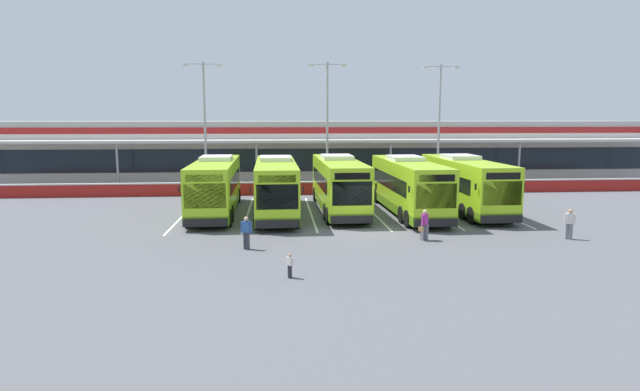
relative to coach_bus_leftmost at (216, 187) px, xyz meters
The scene contains 21 objects.
ground_plane 10.67m from the coach_bus_leftmost, 36.80° to the right, with size 200.00×200.00×0.00m, color #56565B.
terminal_building 22.29m from the coach_bus_leftmost, 67.76° to the left, with size 70.00×13.00×6.00m.
red_barrier_wall 11.82m from the coach_bus_leftmost, 44.22° to the left, with size 60.00×0.40×1.10m.
coach_bus_leftmost is the anchor object (origin of this frame).
coach_bus_left_centre 4.08m from the coach_bus_leftmost, ahead, with size 3.02×12.19×3.78m.
coach_bus_centre 8.30m from the coach_bus_leftmost, ahead, with size 3.02×12.19×3.78m.
coach_bus_right_centre 12.86m from the coach_bus_leftmost, ahead, with size 3.02×12.19×3.78m.
coach_bus_rightmost 16.92m from the coach_bus_leftmost, ahead, with size 3.02×12.19×3.78m.
bay_stripe_far_west 2.75m from the coach_bus_leftmost, behind, with size 0.14×13.00×0.01m, color silver.
bay_stripe_west 2.79m from the coach_bus_leftmost, ahead, with size 0.14×13.00×0.01m, color silver.
bay_stripe_mid_west 6.58m from the coach_bus_leftmost, ahead, with size 0.14×13.00×0.01m, color silver.
bay_stripe_centre 10.68m from the coach_bus_leftmost, ahead, with size 0.14×13.00×0.01m, color silver.
bay_stripe_mid_east 14.84m from the coach_bus_leftmost, ahead, with size 0.14×13.00×0.01m, color silver.
bay_stripe_east 19.01m from the coach_bus_leftmost, ahead, with size 0.14×13.00×0.01m, color silver.
pedestrian_with_handbag 14.78m from the coach_bus_leftmost, 37.20° to the right, with size 0.60×0.54×1.62m.
pedestrian_in_dark_coat 10.50m from the coach_bus_leftmost, 75.59° to the right, with size 0.54×0.35×1.62m.
pedestrian_child 15.68m from the coach_bus_leftmost, 72.91° to the right, with size 0.29×0.26×1.00m.
pedestrian_near_bin 21.56m from the coach_bus_leftmost, 25.61° to the right, with size 0.53×0.38×1.62m.
lamp_post_west 11.85m from the coach_bus_leftmost, 100.68° to the left, with size 3.24×0.28×11.00m.
lamp_post_centre 13.92m from the coach_bus_leftmost, 50.20° to the left, with size 3.24×0.28×11.00m.
lamp_post_east 22.13m from the coach_bus_leftmost, 31.03° to the left, with size 3.24×0.28×11.00m.
Camera 1 is at (-4.25, -29.06, 6.34)m, focal length 29.61 mm.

